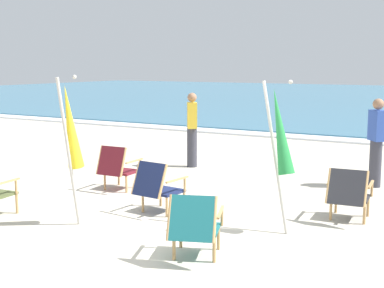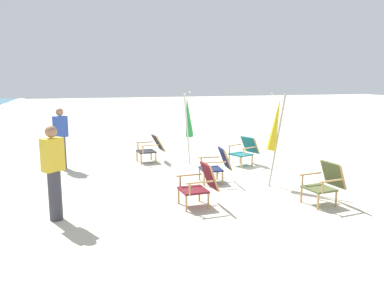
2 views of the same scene
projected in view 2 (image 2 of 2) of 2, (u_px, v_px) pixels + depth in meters
ground_plane at (231, 170)px, 9.91m from camera, size 80.00×80.00×0.00m
beach_chair_front_left at (245, 150)px, 10.47m from camera, size 0.80×0.89×0.79m
beach_chair_front_right at (217, 164)px, 8.71m from camera, size 0.65×0.75×0.81m
beach_chair_back_right at (201, 184)px, 7.09m from camera, size 0.62×0.70×0.82m
beach_chair_mid_center at (152, 147)px, 10.86m from camera, size 0.64×0.81×0.78m
beach_chair_back_left at (325, 182)px, 7.19m from camera, size 0.65×0.74×0.81m
umbrella_furled_yellow at (276, 125)px, 8.24m from camera, size 0.23×0.44×2.11m
umbrella_furled_green at (188, 117)px, 10.27m from camera, size 0.64×0.46×2.05m
person_near_chairs at (61, 138)px, 9.95m from camera, size 0.37×0.39×1.63m
person_by_waterline at (54, 172)px, 6.29m from camera, size 0.35×0.39×1.63m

